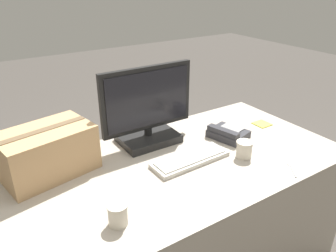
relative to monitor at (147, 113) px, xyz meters
name	(u,v)px	position (x,y,z in m)	size (l,w,h in m)	color
office_desk	(175,219)	(0.00, -0.28, -0.55)	(1.80, 0.90, 0.74)	#A89E8E
monitor	(147,113)	(0.00, 0.00, 0.00)	(0.55, 0.24, 0.44)	black
keyboard	(190,159)	(0.07, -0.31, -0.16)	(0.42, 0.16, 0.03)	beige
desk_phone	(228,133)	(0.42, -0.21, -0.15)	(0.22, 0.24, 0.07)	#2D2D33
paper_cup_left	(118,214)	(-0.44, -0.53, -0.13)	(0.08, 0.08, 0.09)	beige
paper_cup_right	(244,149)	(0.34, -0.43, -0.13)	(0.09, 0.09, 0.09)	beige
spoon	(291,167)	(0.47, -0.63, -0.18)	(0.10, 0.12, 0.00)	#B2B2B7
cardboard_box	(47,152)	(-0.56, -0.02, -0.06)	(0.47, 0.34, 0.23)	tan
sticky_note_pad	(262,124)	(0.73, -0.20, -0.18)	(0.10, 0.10, 0.01)	#E5DB4C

